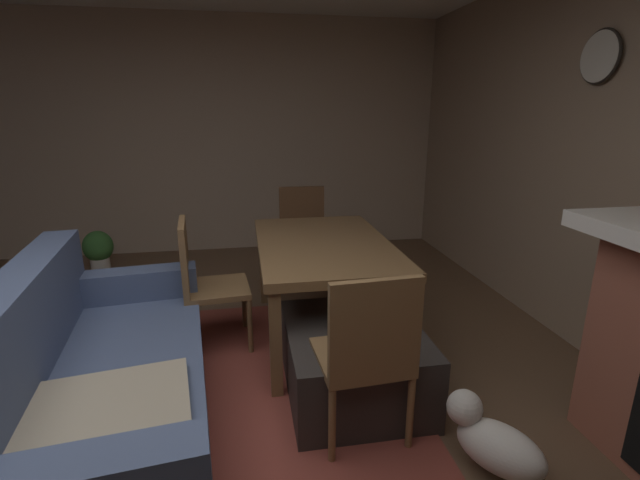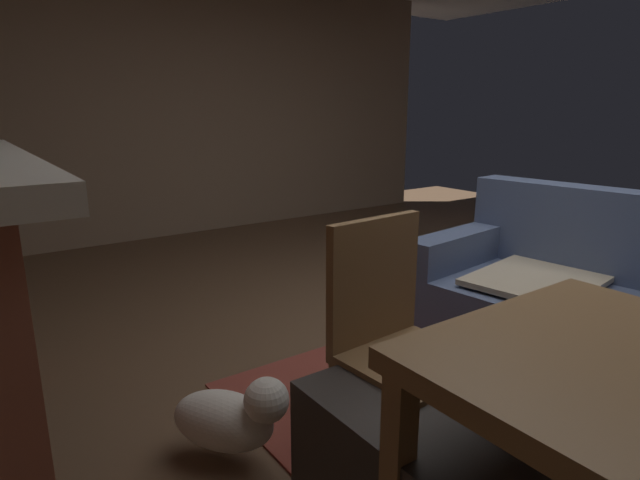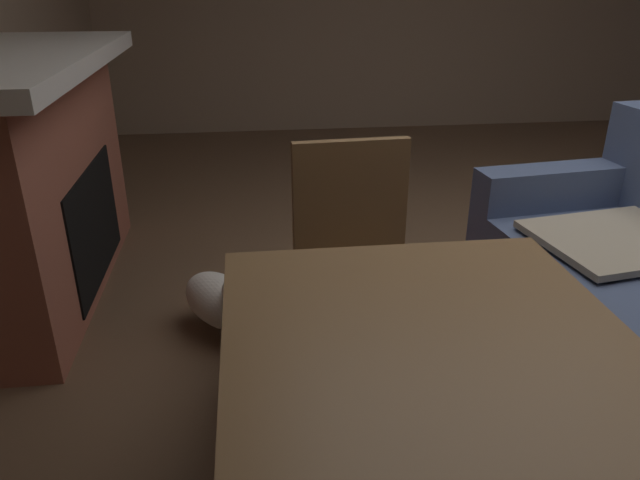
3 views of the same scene
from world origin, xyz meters
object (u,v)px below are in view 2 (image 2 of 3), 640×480
object	(u,v)px
tv_remote	(444,378)
dining_chair_west	(393,330)
ottoman_coffee_table	(469,465)
small_dog	(231,417)
couch	(620,319)

from	to	relation	value
tv_remote	dining_chair_west	size ratio (longest dim) A/B	0.17
ottoman_coffee_table	tv_remote	distance (m)	0.28
small_dog	ottoman_coffee_table	bearing A→B (deg)	33.67
ottoman_coffee_table	couch	bearing A→B (deg)	98.26
couch	small_dog	size ratio (longest dim) A/B	4.32
couch	ottoman_coffee_table	xyz separation A→B (m)	(0.20, -1.36, -0.10)
dining_chair_west	small_dog	xyz separation A→B (m)	(-0.32, -0.52, -0.34)
couch	tv_remote	xyz separation A→B (m)	(0.04, -1.32, 0.12)
couch	dining_chair_west	world-z (taller)	dining_chair_west
small_dog	couch	bearing A→B (deg)	74.03
couch	small_dog	distance (m)	1.92
dining_chair_west	small_dog	world-z (taller)	dining_chair_west
couch	tv_remote	bearing A→B (deg)	-88.11
ottoman_coffee_table	dining_chair_west	size ratio (longest dim) A/B	0.98
ottoman_coffee_table	small_dog	world-z (taller)	ottoman_coffee_table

